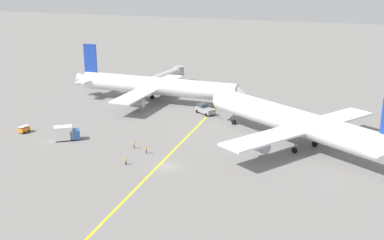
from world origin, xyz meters
name	(u,v)px	position (x,y,z in m)	size (l,w,h in m)	color
ground_plane	(167,166)	(0.00, 0.00, 0.00)	(600.00, 600.00, 0.00)	slate
taxiway_stripe	(175,149)	(-2.25, 10.00, 0.00)	(0.50, 120.00, 0.01)	yellow
airliner_at_gate_left	(156,86)	(-22.66, 45.15, 5.15)	(54.71, 38.69, 16.66)	silver
airliner_being_pushed	(296,122)	(22.68, 21.23, 5.75)	(49.99, 40.91, 15.81)	white
pushback_tug	(205,109)	(-5.00, 39.05, 1.25)	(8.48, 6.49, 2.94)	gray
gse_catering_truck_tall	(66,133)	(-28.53, 6.60, 1.76)	(6.17, 5.29, 3.50)	#2D5199
gse_baggage_cart_near_cluster	(24,129)	(-41.70, 7.81, 0.86)	(2.03, 2.97, 1.71)	orange
ground_crew_ramp_agent_by_cones	(134,145)	(-11.05, 7.06, 0.88)	(0.36, 0.50, 1.69)	#4C4C51
ground_crew_marshaller_foreground	(126,161)	(-8.27, -2.25, 0.80)	(0.36, 0.50, 1.56)	black
ground_crew_wing_walker_right	(146,150)	(-7.10, 5.09, 0.92)	(0.36, 0.50, 1.75)	#4C4C51
jet_bridge	(167,76)	(-27.77, 65.59, 3.86)	(5.77, 23.58, 5.64)	#B7B7BC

